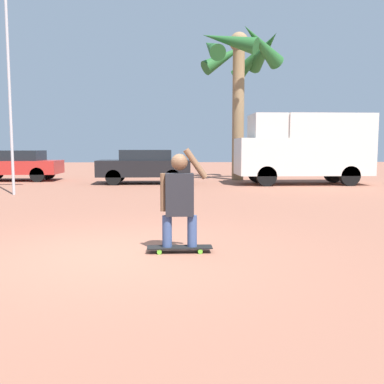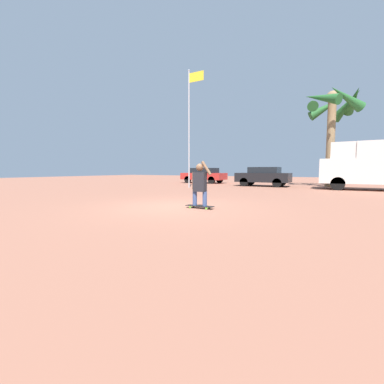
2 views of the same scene
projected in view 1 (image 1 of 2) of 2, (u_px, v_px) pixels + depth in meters
ground_plane at (121, 254)px, 6.12m from camera, size 80.00×80.00×0.00m
skateboard at (180, 248)px, 6.24m from camera, size 0.95×0.24×0.09m
person_skateboarder at (179, 195)px, 6.16m from camera, size 0.69×0.24×1.44m
camper_van at (305, 146)px, 17.89m from camera, size 5.48×2.02×2.91m
parked_car_black at (145, 166)px, 18.30m from camera, size 3.90×1.83×1.44m
parked_car_red at (16, 165)px, 19.88m from camera, size 4.01×1.94×1.41m
palm_tree_near_van at (240, 60)px, 19.88m from camera, size 4.08×4.20×7.02m
flagpole at (11, 51)px, 13.50m from camera, size 1.17×0.12×7.93m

